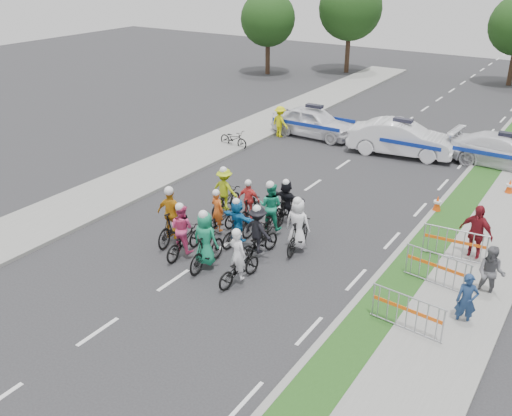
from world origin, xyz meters
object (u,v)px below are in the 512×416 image
Objects in this scene: rider_7 at (298,230)px; rider_8 at (271,213)px; rider_9 at (250,206)px; tree_3 at (350,8)px; barrier_0 at (407,315)px; cone_0 at (437,205)px; rider_0 at (239,264)px; rider_4 at (258,236)px; rider_2 at (183,236)px; spectator_0 at (467,301)px; police_car_2 at (506,152)px; police_car_1 at (401,138)px; spectator_2 at (476,233)px; cone_1 at (509,188)px; rider_10 at (225,195)px; spectator_1 at (491,273)px; tree_0 at (268,19)px; barrier_1 at (437,271)px; parked_bike at (234,139)px; rider_3 at (173,221)px; barrier_2 at (454,246)px; rider_1 at (206,245)px; marshal_hiviz at (280,122)px; rider_6 at (218,219)px; rider_11 at (286,204)px; rider_5 at (238,225)px; police_car_0 at (314,122)px.

rider_7 is 1.56m from rider_8.
tree_3 is (-8.71, 27.40, 4.24)m from rider_9.
cone_0 is at bearing 101.01° from barrier_0.
rider_4 reaches higher than rider_0.
rider_9 is 7.74m from barrier_0.
spectator_0 is (8.60, 1.03, 0.06)m from rider_2.
police_car_1 is at bearing 104.59° from police_car_2.
cone_1 is (-0.07, 6.19, -0.62)m from spectator_2.
rider_10 is 0.38× the size of police_car_2.
spectator_1 is 2.31× the size of cone_0.
rider_9 is 7.07m from cone_0.
rider_10 is at bearing -61.68° from tree_0.
rider_4 reaches higher than spectator_1.
rider_4 is 29.86m from tree_0.
rider_0 is 12.53m from cone_1.
spectator_0 is at bearing -50.68° from barrier_1.
spectator_2 is 1.15× the size of parked_bike.
cone_1 is (8.59, 7.54, -0.39)m from rider_10.
barrier_1 is (5.00, 2.86, -0.04)m from rider_0.
barrier_0 is 0.27× the size of tree_3.
parked_bike reaches higher than cone_1.
barrier_0 is 11.02m from cone_1.
spectator_0 is (7.08, -1.89, 0.04)m from rider_8.
barrier_2 is at bearing -165.00° from rider_3.
barrier_0 is at bearing 154.95° from rider_10.
rider_1 is at bearing 168.99° from spectator_0.
barrier_2 is at bearing -123.83° from spectator_2.
parked_bike is (-11.99, -4.31, -0.29)m from police_car_2.
rider_10 is 0.94× the size of barrier_2.
barrier_1 is at bearing -158.45° from rider_4.
rider_10 is 10.51m from police_car_1.
rider_10 is 8.87m from barrier_0.
rider_4 is 12.96m from marshal_hiviz.
spectator_0 is (9.34, -2.32, 0.03)m from rider_10.
rider_7 reaches higher than rider_9.
marshal_hiviz is (-10.93, -1.54, 0.09)m from police_car_2.
police_car_2 reaches higher than parked_bike.
rider_6 is 11.61m from marshal_hiviz.
tree_3 reaches higher than cone_0.
cone_0 is (3.50, -5.71, -0.47)m from police_car_1.
police_car_2 is (4.95, 13.04, 0.01)m from rider_4.
marshal_hiviz is at bearing -64.73° from rider_7.
rider_10 is at bearing 126.36° from marshal_hiviz.
rider_1 is 0.98× the size of rider_8.
rider_6 is at bearing 54.96° from rider_11.
police_car_1 is at bearing -90.27° from rider_5.
rider_9 is at bearing -162.50° from police_car_0.
spectator_0 is at bearing 44.38° from barrier_0.
marshal_hiviz is (-3.04, 12.21, 0.04)m from rider_3.
barrier_2 is at bearing -163.52° from rider_7.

